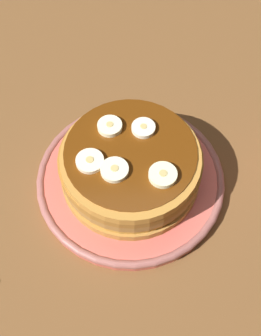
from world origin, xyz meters
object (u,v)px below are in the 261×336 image
pancake_stack (130,166)px  banana_slice_1 (163,175)px  plate (130,179)px  banana_slice_4 (110,127)px  banana_slice_0 (115,170)px  banana_slice_2 (90,161)px  banana_slice_3 (143,128)px

pancake_stack → banana_slice_1: size_ratio=5.64×
plate → banana_slice_4: 8.02cm
plate → banana_slice_0: size_ratio=7.51×
banana_slice_2 → banana_slice_4: (4.85, -2.40, 0.05)cm
plate → banana_slice_4: banana_slice_4 is taller
pancake_stack → banana_slice_2: banana_slice_2 is taller
banana_slice_2 → banana_slice_3: bearing=-55.6°
banana_slice_3 → banana_slice_1: bearing=-165.4°
banana_slice_4 → plate: bearing=-146.2°
plate → pancake_stack: pancake_stack is taller
pancake_stack → banana_slice_2: bearing=103.9°
banana_slice_1 → banana_slice_3: (6.70, 1.75, -0.05)cm
plate → banana_slice_2: bearing=106.0°
banana_slice_3 → banana_slice_2: bearing=124.4°
banana_slice_2 → banana_slice_4: bearing=-26.3°
pancake_stack → banana_slice_3: 4.98cm
plate → banana_slice_0: 7.57cm
pancake_stack → banana_slice_0: size_ratio=5.68×
banana_slice_0 → banana_slice_1: same height
banana_slice_3 → plate: bearing=150.7°
banana_slice_1 → banana_slice_4: 9.20cm
plate → banana_slice_1: (-3.65, -3.46, 6.85)cm
pancake_stack → banana_slice_1: bearing=-133.9°
plate → banana_slice_3: bearing=-29.3°
banana_slice_0 → banana_slice_4: (6.18, 0.40, 0.02)cm
banana_slice_4 → pancake_stack: bearing=-149.0°
plate → banana_slice_0: (-2.69, 1.94, 6.81)cm
banana_slice_4 → banana_slice_0: bearing=-176.3°
banana_slice_2 → plate: bearing=-74.0°
banana_slice_0 → banana_slice_4: same height
banana_slice_1 → pancake_stack: bearing=46.1°
banana_slice_2 → pancake_stack: bearing=-76.1°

